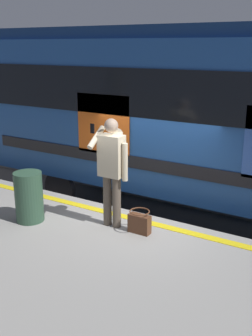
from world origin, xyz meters
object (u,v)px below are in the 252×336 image
object	(u,v)px
trash_bin	(29,197)
passenger	(112,164)
train_carriage	(210,110)
handbag	(139,222)

from	to	relation	value
trash_bin	passenger	bearing A→B (deg)	-156.62
passenger	trash_bin	size ratio (longest dim) A/B	2.09
train_carriage	passenger	distance (m)	2.89
passenger	trash_bin	world-z (taller)	passenger
passenger	handbag	size ratio (longest dim) A/B	4.79
train_carriage	passenger	bearing A→B (deg)	77.95
train_carriage	trash_bin	xyz separation A→B (m)	(1.91, 3.34, -1.18)
passenger	trash_bin	distance (m)	1.57
train_carriage	trash_bin	bearing A→B (deg)	60.29
handbag	train_carriage	bearing A→B (deg)	-91.51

